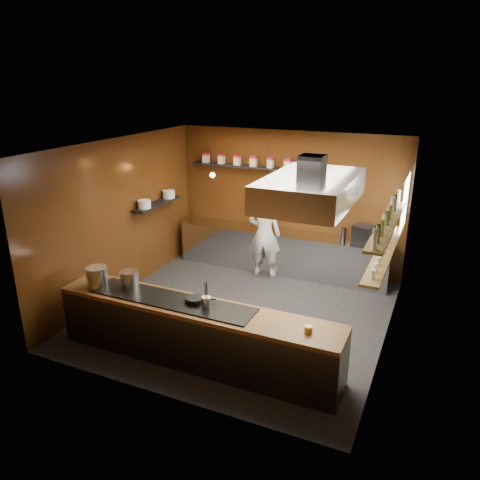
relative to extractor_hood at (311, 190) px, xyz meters
The scene contains 26 objects.
floor 2.85m from the extractor_hood, 162.90° to the left, with size 5.00×5.00×0.00m, color black.
back_wall 3.33m from the extractor_hood, 114.15° to the left, with size 5.00×5.00×0.00m, color #321709.
left_wall 3.95m from the extractor_hood, behind, with size 5.00×5.00×0.00m, color #321709.
right_wall 1.62m from the extractor_hood, 18.43° to the left, with size 5.00×5.00×0.00m, color #454227.
ceiling 1.45m from the extractor_hood, 162.90° to the left, with size 5.00×5.00×0.00m, color silver.
window_pane 2.47m from the extractor_hood, 61.29° to the left, with size 1.00×1.00×0.00m, color white.
prep_counter 3.54m from the extractor_hood, 116.83° to the left, with size 4.60×0.65×0.90m, color silver.
pass_counter 2.70m from the extractor_hood, 137.38° to the right, with size 4.40×0.72×0.94m.
tin_shelf 3.54m from the extractor_hood, 128.56° to the left, with size 2.60×0.26×0.04m, color black.
plate_shelf 4.02m from the extractor_hood, 158.96° to the left, with size 0.30×1.40×0.04m, color black.
bottle_shelf_upper 1.38m from the extractor_hood, 33.94° to the left, with size 0.26×2.80×0.04m, color olive.
bottle_shelf_lower 1.64m from the extractor_hood, 33.94° to the left, with size 0.26×2.80×0.04m, color olive.
extractor_hood is the anchor object (origin of this frame).
pendant_left 3.44m from the extractor_hood, 142.13° to the left, with size 0.10×0.10×0.95m.
pendant_right 2.60m from the extractor_hood, 125.54° to the left, with size 0.10×0.10×0.95m.
storage_tins 3.44m from the extractor_hood, 126.60° to the left, with size 2.43×0.13×0.22m.
plate_stacks 3.99m from the extractor_hood, 158.96° to the left, with size 0.26×1.16×0.16m.
bottles 1.33m from the extractor_hood, 33.94° to the left, with size 0.06×2.66×0.24m.
wine_glasses 1.59m from the extractor_hood, 33.94° to the left, with size 0.07×2.37×0.13m.
stockpot_large 3.55m from the extractor_hood, 156.93° to the right, with size 0.33×0.33×0.32m, color silver.
stockpot_small 3.09m from the extractor_hood, 156.26° to the right, with size 0.29×0.29×0.27m, color silver.
utensil_crock 2.21m from the extractor_hood, 132.00° to the right, with size 0.13×0.13×0.17m, color silver.
frying_pan 2.32m from the extractor_hood, 139.79° to the right, with size 0.44×0.29×0.07m.
butter_jar 2.02m from the extractor_hood, 71.82° to the right, with size 0.11×0.11×0.10m, color gold.
espresso_machine 2.98m from the extractor_hood, 81.21° to the left, with size 0.36×0.34×0.36m, color black.
chef 3.11m from the extractor_hood, 125.34° to the left, with size 0.68×0.45×1.86m, color white.
Camera 1 is at (3.09, -6.85, 4.07)m, focal length 35.00 mm.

